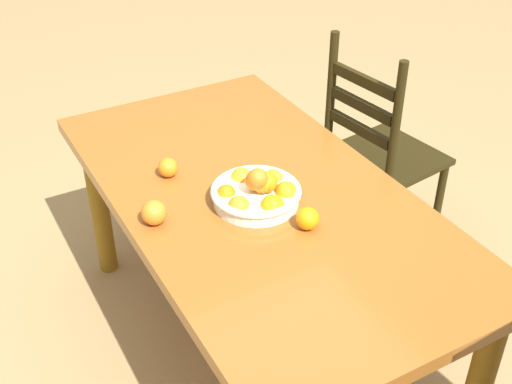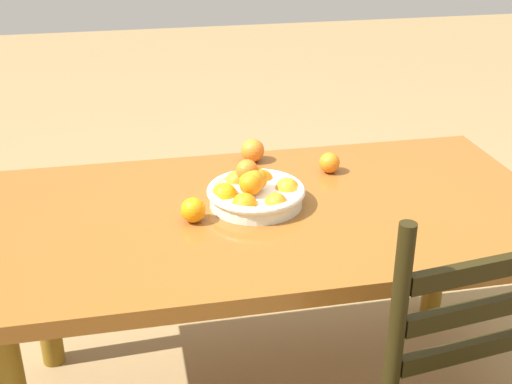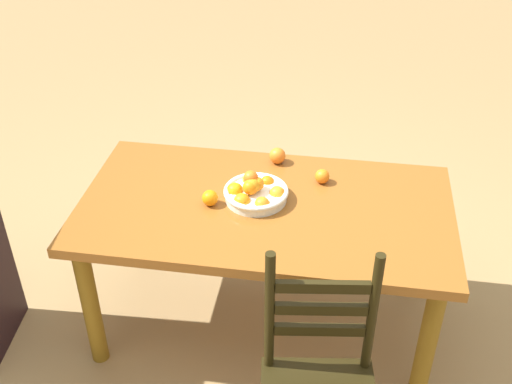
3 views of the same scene
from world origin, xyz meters
name	(u,v)px [view 2 (image 2 of 3)]	position (x,y,z in m)	size (l,w,h in m)	color
dining_table	(274,236)	(0.00, 0.00, 0.63)	(1.64, 0.87, 0.72)	brown
fruit_bowl	(255,192)	(0.05, -0.03, 0.76)	(0.29, 0.29, 0.14)	white
orange_loose_0	(193,210)	(0.24, 0.04, 0.76)	(0.07, 0.07, 0.07)	orange
orange_loose_1	(329,163)	(-0.23, -0.21, 0.75)	(0.07, 0.07, 0.07)	orange
orange_loose_2	(253,150)	(-0.01, -0.35, 0.76)	(0.08, 0.08, 0.08)	orange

